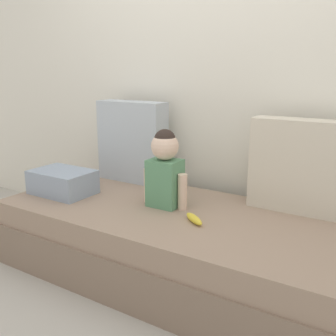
{
  "coord_description": "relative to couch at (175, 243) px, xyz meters",
  "views": [
    {
      "loc": [
        1.11,
        -1.84,
        1.22
      ],
      "look_at": [
        -0.05,
        0.0,
        0.66
      ],
      "focal_mm": 41.48,
      "sensor_mm": 36.0,
      "label": 1
    }
  ],
  "objects": [
    {
      "name": "throw_pillow_right",
      "position": [
        0.59,
        0.38,
        0.48
      ],
      "size": [
        0.53,
        0.16,
        0.53
      ],
      "primitive_type": "cube",
      "color": "beige",
      "rests_on": "couch"
    },
    {
      "name": "couch",
      "position": [
        0.0,
        0.0,
        0.0
      ],
      "size": [
        2.15,
        0.96,
        0.41
      ],
      "color": "#826C5B",
      "rests_on": "ground"
    },
    {
      "name": "throw_pillow_left",
      "position": [
        -0.59,
        0.38,
        0.5
      ],
      "size": [
        0.52,
        0.16,
        0.58
      ],
      "primitive_type": "cube",
      "color": "#B2BCC6",
      "rests_on": "couch"
    },
    {
      "name": "banana",
      "position": [
        0.18,
        -0.1,
        0.23
      ],
      "size": [
        0.16,
        0.14,
        0.04
      ],
      "primitive_type": "ellipsoid",
      "rotation": [
        0.0,
        0.0,
        -0.62
      ],
      "color": "yellow",
      "rests_on": "couch"
    },
    {
      "name": "ground_plane",
      "position": [
        0.0,
        0.0,
        -0.2
      ],
      "size": [
        12.0,
        12.0,
        0.0
      ],
      "primitive_type": "plane",
      "color": "#B2ADA3"
    },
    {
      "name": "back_wall",
      "position": [
        0.0,
        0.61,
        1.1
      ],
      "size": [
        5.35,
        0.1,
        2.6
      ],
      "primitive_type": "cube",
      "color": "silver",
      "rests_on": "ground"
    },
    {
      "name": "folded_blanket",
      "position": [
        -0.8,
        -0.12,
        0.29
      ],
      "size": [
        0.4,
        0.28,
        0.16
      ],
      "primitive_type": "cube",
      "color": "#8E9EB2",
      "rests_on": "couch"
    },
    {
      "name": "toddler",
      "position": [
        -0.09,
        0.04,
        0.44
      ],
      "size": [
        0.3,
        0.16,
        0.47
      ],
      "color": "#568E66",
      "rests_on": "couch"
    }
  ]
}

